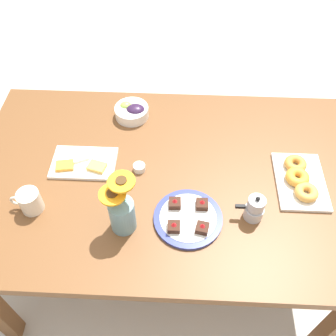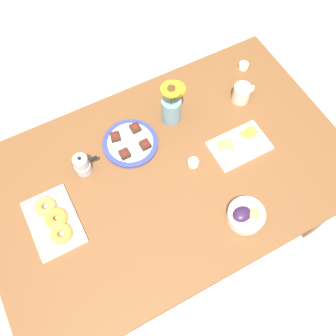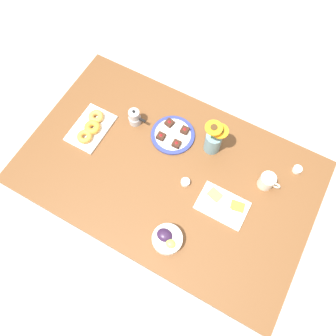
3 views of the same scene
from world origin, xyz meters
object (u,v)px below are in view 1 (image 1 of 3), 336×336
flower_vase (122,212)px  dessert_plate (188,218)px  croissant_platter (300,179)px  moka_pot (255,209)px  coffee_mug (30,201)px  dining_table (168,187)px  jam_cup_berry (139,167)px  cheese_platter (83,163)px  grape_bowl (132,111)px

flower_vase → dessert_plate: bearing=-171.2°
croissant_platter → moka_pot: bearing=39.9°
coffee_mug → flower_vase: (-0.35, 0.06, 0.04)m
dining_table → dessert_plate: bearing=111.8°
moka_pot → coffee_mug: bearing=0.2°
dessert_plate → flower_vase: size_ratio=1.01×
coffee_mug → flower_vase: bearing=170.5°
dining_table → coffee_mug: size_ratio=13.70×
coffee_mug → jam_cup_berry: coffee_mug is taller
dining_table → coffee_mug: 0.55m
dining_table → moka_pot: 0.39m
coffee_mug → flower_vase: 0.36m
dining_table → jam_cup_berry: size_ratio=33.33×
croissant_platter → flower_vase: (0.66, 0.23, 0.07)m
croissant_platter → dessert_plate: bearing=23.7°
cheese_platter → dessert_plate: (-0.43, 0.24, 0.00)m
flower_vase → moka_pot: size_ratio=2.09×
croissant_platter → moka_pot: moka_pot is taller
jam_cup_berry → croissant_platter: bearing=176.9°
croissant_platter → flower_vase: 0.70m
cheese_platter → croissant_platter: croissant_platter is taller
cheese_platter → croissant_platter: size_ratio=0.93×
grape_bowl → dessert_plate: grape_bowl is taller
croissant_platter → jam_cup_berry: (0.63, -0.03, -0.00)m
grape_bowl → croissant_platter: grape_bowl is taller
dining_table → flower_vase: 0.33m
dining_table → grape_bowl: (0.18, -0.33, 0.12)m
coffee_mug → grape_bowl: 0.61m
jam_cup_berry → moka_pot: moka_pot is taller
dessert_plate → croissant_platter: bearing=-156.3°
coffee_mug → cheese_platter: bearing=-124.2°
jam_cup_berry → flower_vase: 0.27m
cheese_platter → moka_pot: 0.70m
croissant_platter → jam_cup_berry: bearing=-3.1°
jam_cup_berry → dessert_plate: (-0.20, 0.23, -0.00)m
coffee_mug → cheese_platter: (-0.15, -0.22, -0.04)m
coffee_mug → jam_cup_berry: bearing=-151.9°
croissant_platter → moka_pot: (0.20, 0.16, 0.03)m
croissant_platter → moka_pot: size_ratio=2.35×
grape_bowl → jam_cup_berry: size_ratio=3.17×
dessert_plate → moka_pot: moka_pot is taller
grape_bowl → flower_vase: flower_vase is taller
cheese_platter → coffee_mug: bearing=55.8°
flower_vase → coffee_mug: bearing=-9.5°
jam_cup_berry → moka_pot: size_ratio=0.40×
croissant_platter → jam_cup_berry: croissant_platter is taller
grape_bowl → flower_vase: 0.58m
dining_table → croissant_platter: bearing=178.2°
moka_pot → grape_bowl: bearing=-46.0°
dessert_plate → moka_pot: size_ratio=2.12×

